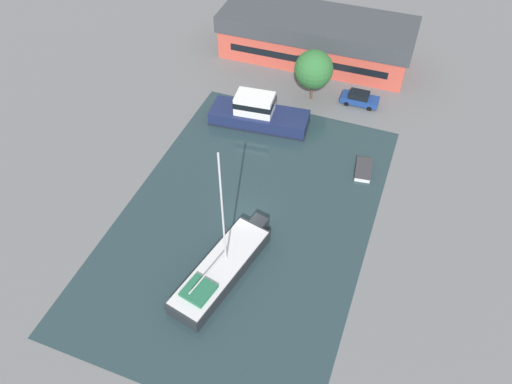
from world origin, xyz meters
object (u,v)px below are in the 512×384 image
at_px(quay_tree_near_building, 314,69).
at_px(warehouse_building, 316,37).
at_px(sailboat_moored, 222,268).
at_px(motor_cruiser, 258,114).
at_px(small_dinghy, 363,170).
at_px(parked_car, 360,99).

bearing_deg(quay_tree_near_building, warehouse_building, 103.79).
distance_m(warehouse_building, sailboat_moored, 35.91).
bearing_deg(motor_cruiser, sailboat_moored, -173.67).
distance_m(motor_cruiser, small_dinghy, 13.47).
xyz_separation_m(warehouse_building, motor_cruiser, (-2.15, -15.55, -1.58)).
height_order(warehouse_building, motor_cruiser, warehouse_building).
xyz_separation_m(warehouse_building, quay_tree_near_building, (2.21, -9.02, 1.17)).
distance_m(quay_tree_near_building, motor_cruiser, 8.33).
bearing_deg(sailboat_moored, quay_tree_near_building, 102.02).
relative_size(warehouse_building, small_dinghy, 7.08).
bearing_deg(sailboat_moored, parked_car, 90.58).
bearing_deg(parked_car, warehouse_building, -136.43).
bearing_deg(motor_cruiser, warehouse_building, -13.70).
bearing_deg(sailboat_moored, warehouse_building, 105.56).
relative_size(quay_tree_near_building, parked_car, 1.44).
bearing_deg(motor_cruiser, parked_car, -58.84).
xyz_separation_m(warehouse_building, parked_car, (7.83, -8.03, -2.09)).
height_order(motor_cruiser, small_dinghy, motor_cruiser).
xyz_separation_m(quay_tree_near_building, small_dinghy, (8.58, -10.13, -3.77)).
bearing_deg(parked_car, motor_cruiser, -53.68).
bearing_deg(warehouse_building, sailboat_moored, -87.65).
height_order(quay_tree_near_building, sailboat_moored, sailboat_moored).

